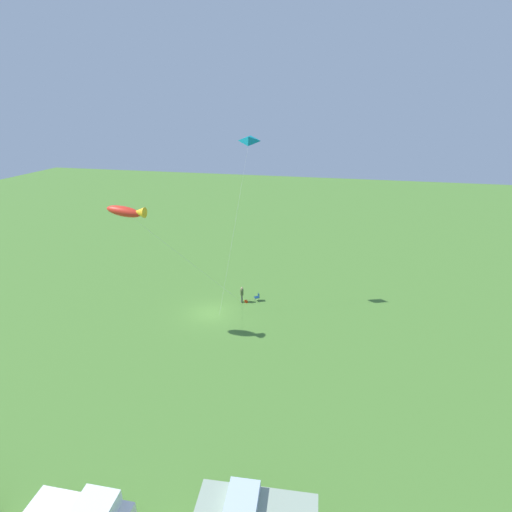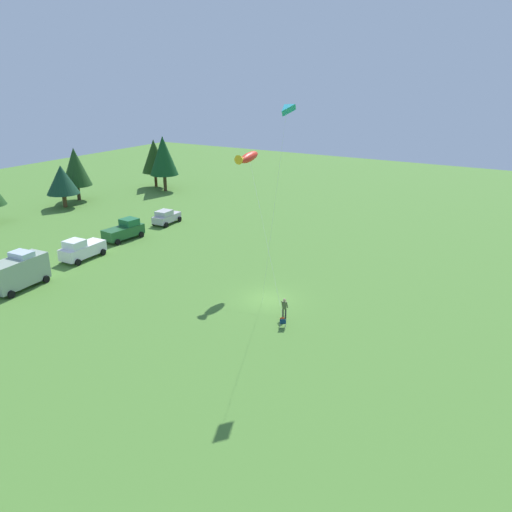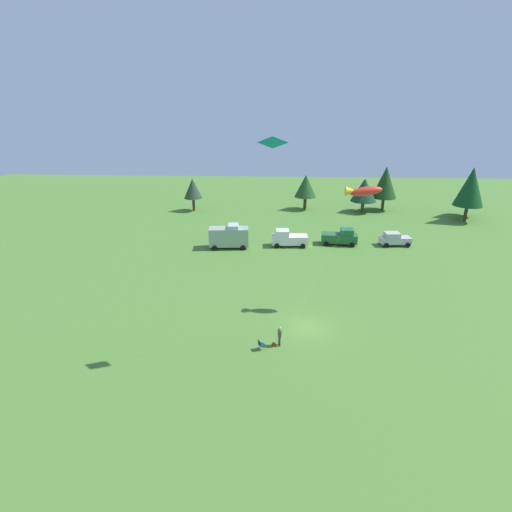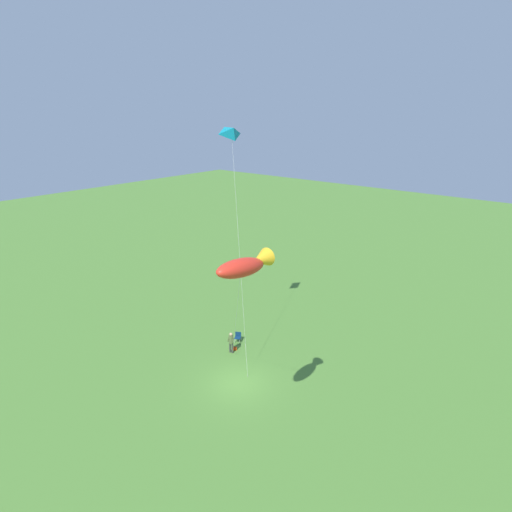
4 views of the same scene
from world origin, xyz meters
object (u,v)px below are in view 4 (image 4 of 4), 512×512
object	(u,v)px
backpack_on_grass	(235,349)
folding_chair	(238,336)
kite_large_fish	(246,266)
kite_delta_teal	(234,132)
person_kite_flyer	(231,341)

from	to	relation	value
backpack_on_grass	folding_chair	bearing A→B (deg)	-150.46
kite_large_fish	kite_delta_teal	world-z (taller)	kite_delta_teal
kite_delta_teal	person_kite_flyer	bearing A→B (deg)	4.33
backpack_on_grass	kite_delta_teal	xyz separation A→B (m)	(-0.35, -0.00, 16.32)
person_kite_flyer	kite_delta_teal	bearing A→B (deg)	172.37
backpack_on_grass	kite_large_fish	bearing A→B (deg)	45.89
backpack_on_grass	kite_delta_teal	bearing A→B (deg)	-179.33
person_kite_flyer	kite_delta_teal	world-z (taller)	kite_delta_teal
person_kite_flyer	folding_chair	world-z (taller)	person_kite_flyer
folding_chair	person_kite_flyer	bearing A→B (deg)	-5.79
folding_chair	kite_large_fish	xyz separation A→B (m)	(8.80, 8.58, 10.88)
kite_large_fish	kite_delta_teal	xyz separation A→B (m)	(-8.08, -7.98, 5.06)
kite_delta_teal	backpack_on_grass	bearing A→B (deg)	0.67
person_kite_flyer	folding_chair	size ratio (longest dim) A/B	2.12
person_kite_flyer	backpack_on_grass	xyz separation A→B (m)	(-0.44, -0.06, -0.91)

